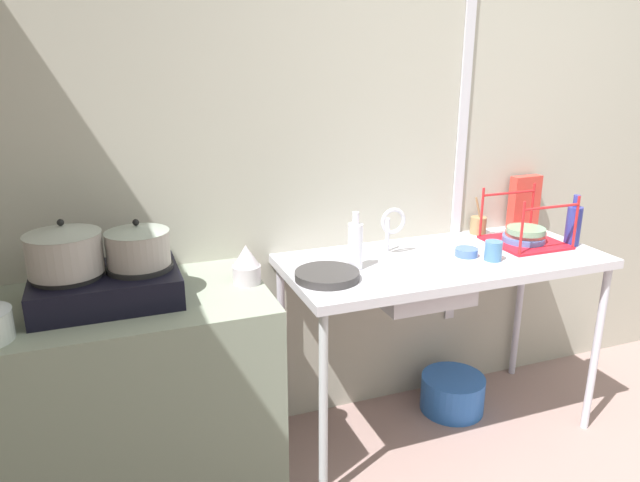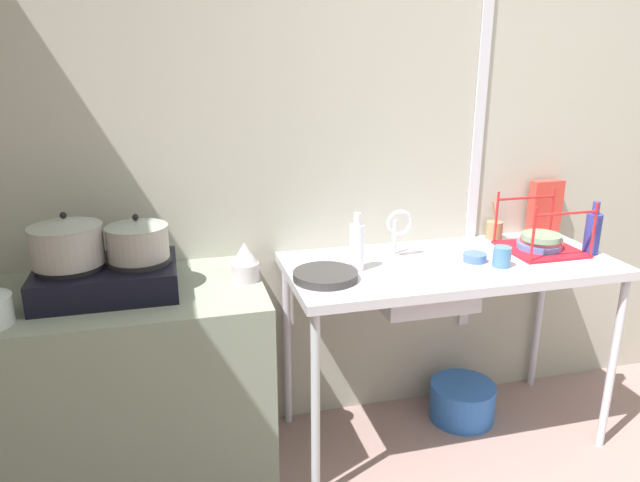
% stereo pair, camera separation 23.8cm
% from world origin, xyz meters
% --- Properties ---
extents(wall_back, '(5.57, 0.10, 2.65)m').
position_xyz_m(wall_back, '(0.00, 1.74, 1.33)').
color(wall_back, '#AAA696').
rests_on(wall_back, ground).
extents(wall_metal_strip, '(0.05, 0.01, 2.12)m').
position_xyz_m(wall_metal_strip, '(-0.10, 1.68, 1.46)').
color(wall_metal_strip, silver).
extents(counter_concrete, '(1.12, 0.63, 0.87)m').
position_xyz_m(counter_concrete, '(-1.75, 1.37, 0.44)').
color(counter_concrete, gray).
rests_on(counter_concrete, ground).
extents(counter_sink, '(1.44, 0.63, 0.87)m').
position_xyz_m(counter_sink, '(-0.35, 1.37, 0.80)').
color(counter_sink, silver).
rests_on(counter_sink, ground).
extents(stove, '(0.51, 0.36, 0.13)m').
position_xyz_m(stove, '(-1.77, 1.37, 0.93)').
color(stove, black).
rests_on(stove, counter_concrete).
extents(pot_on_left_burner, '(0.26, 0.26, 0.19)m').
position_xyz_m(pot_on_left_burner, '(-1.89, 1.37, 1.09)').
color(pot_on_left_burner, '#9E958E').
rests_on(pot_on_left_burner, stove).
extents(pot_on_right_burner, '(0.23, 0.23, 0.17)m').
position_xyz_m(pot_on_right_burner, '(-1.65, 1.37, 1.07)').
color(pot_on_right_burner, '#9F968E').
rests_on(pot_on_right_burner, stove).
extents(percolator, '(0.11, 0.11, 0.16)m').
position_xyz_m(percolator, '(-1.25, 1.38, 0.95)').
color(percolator, silver).
rests_on(percolator, counter_concrete).
extents(sink_basin, '(0.40, 0.37, 0.14)m').
position_xyz_m(sink_basin, '(-0.52, 1.32, 0.80)').
color(sink_basin, silver).
rests_on(sink_basin, counter_sink).
extents(faucet, '(0.12, 0.07, 0.22)m').
position_xyz_m(faucet, '(-0.56, 1.50, 1.01)').
color(faucet, silver).
rests_on(faucet, counter_sink).
extents(frying_pan, '(0.26, 0.26, 0.03)m').
position_xyz_m(frying_pan, '(-0.94, 1.30, 0.89)').
color(frying_pan, '#333131').
rests_on(frying_pan, counter_sink).
extents(dish_rack, '(0.32, 0.32, 0.25)m').
position_xyz_m(dish_rack, '(0.11, 1.41, 0.91)').
color(dish_rack, red).
rests_on(dish_rack, counter_sink).
extents(cup_by_rack, '(0.08, 0.08, 0.09)m').
position_xyz_m(cup_by_rack, '(-0.18, 1.26, 0.91)').
color(cup_by_rack, teal).
rests_on(cup_by_rack, counter_sink).
extents(small_bowl_on_drainboard, '(0.10, 0.10, 0.04)m').
position_xyz_m(small_bowl_on_drainboard, '(-0.25, 1.35, 0.89)').
color(small_bowl_on_drainboard, '#4A6BAC').
rests_on(small_bowl_on_drainboard, counter_sink).
extents(bottle_by_sink, '(0.06, 0.06, 0.25)m').
position_xyz_m(bottle_by_sink, '(-0.79, 1.38, 0.97)').
color(bottle_by_sink, silver).
rests_on(bottle_by_sink, counter_sink).
extents(bottle_by_rack, '(0.07, 0.07, 0.24)m').
position_xyz_m(bottle_by_rack, '(0.31, 1.32, 0.97)').
color(bottle_by_rack, navy).
rests_on(bottle_by_rack, counter_sink).
extents(cereal_box, '(0.17, 0.06, 0.27)m').
position_xyz_m(cereal_box, '(0.28, 1.64, 1.01)').
color(cereal_box, '#CA3B31').
rests_on(cereal_box, counter_sink).
extents(utensil_jar, '(0.08, 0.08, 0.19)m').
position_xyz_m(utensil_jar, '(-0.00, 1.63, 0.92)').
color(utensil_jar, '#94784E').
rests_on(utensil_jar, counter_sink).
extents(bucket_on_floor, '(0.32, 0.32, 0.18)m').
position_xyz_m(bucket_on_floor, '(-0.19, 1.46, 0.09)').
color(bucket_on_floor, blue).
rests_on(bucket_on_floor, ground).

